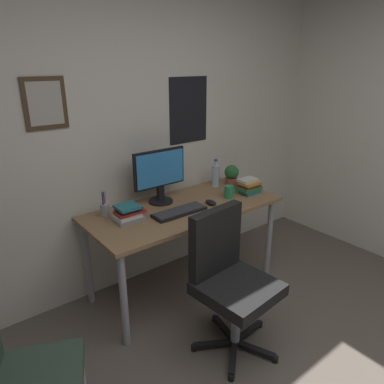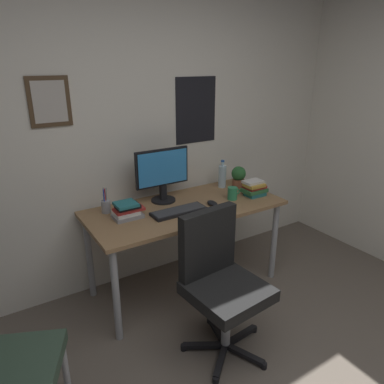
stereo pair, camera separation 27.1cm
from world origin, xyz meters
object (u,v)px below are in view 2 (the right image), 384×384
Objects in this scene: pen_cup at (106,206)px; book_stack_left at (127,210)px; computer_mouse at (212,203)px; water_bottle at (222,176)px; book_stack_right at (254,188)px; monitor at (162,173)px; potted_plant at (238,176)px; coffee_mug_near at (233,193)px; office_chair at (219,277)px; keyboard at (179,211)px.

book_stack_left is (0.10, -0.17, 0.00)m from pen_cup.
water_bottle is at bearing 43.67° from computer_mouse.
book_stack_right is at bearing -15.04° from pen_cup.
book_stack_right is (0.10, -0.32, -0.04)m from water_bottle.
monitor is 2.36× the size of potted_plant.
water_bottle is 1.26× the size of pen_cup.
potted_plant reaches higher than coffee_mug_near.
water_bottle is at bearing 52.86° from office_chair.
book_stack_right is (0.43, -0.01, 0.05)m from computer_mouse.
book_stack_left is 1.10m from book_stack_right.
office_chair is 0.72m from computer_mouse.
keyboard is (-0.02, -0.28, -0.23)m from monitor.
coffee_mug_near is at bearing -110.56° from water_bottle.
water_bottle reaches higher than keyboard.
monitor is 3.89× the size of coffee_mug_near.
keyboard is 3.91× the size of computer_mouse.
potted_plant is at bearing 45.55° from office_chair.
monitor reaches higher than keyboard.
office_chair is 8.64× the size of computer_mouse.
monitor reaches higher than water_bottle.
book_stack_left is (-0.36, 0.12, 0.04)m from keyboard.
monitor reaches higher than pen_cup.
monitor is at bearing 151.35° from coffee_mug_near.
potted_plant is (0.45, 0.23, 0.09)m from computer_mouse.
office_chair is at bearing -66.92° from book_stack_left.
monitor is at bearing 175.02° from potted_plant.
potted_plant is at bearing -3.77° from pen_cup.
potted_plant is (0.74, -0.06, -0.13)m from monitor.
book_stack_left reaches higher than coffee_mug_near.
potted_plant reaches higher than computer_mouse.
office_chair is at bearing -134.45° from potted_plant.
book_stack_left is (-1.12, -0.09, -0.05)m from potted_plant.
computer_mouse is 0.56× the size of potted_plant.
book_stack_left is at bearing -175.21° from potted_plant.
monitor is at bearing -1.90° from pen_cup.
coffee_mug_near is at bearing -16.50° from pen_cup.
pen_cup is (-0.41, 0.90, 0.27)m from office_chair.
keyboard is 3.64× the size of coffee_mug_near.
office_chair is 1.03m from pen_cup.
pen_cup is at bearing 147.32° from keyboard.
keyboard is 1.70× the size of water_bottle.
keyboard is at bearing -93.15° from monitor.
keyboard is 0.79m from potted_plant.
book_stack_right is at bearing -72.85° from water_bottle.
monitor is 0.45m from book_stack_left.
book_stack_right is at bearing -7.94° from coffee_mug_near.
computer_mouse is at bearing 179.03° from book_stack_right.
monitor is 0.75m from potted_plant.
coffee_mug_near is at bearing 46.72° from office_chair.
book_stack_left is 1.15× the size of book_stack_right.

